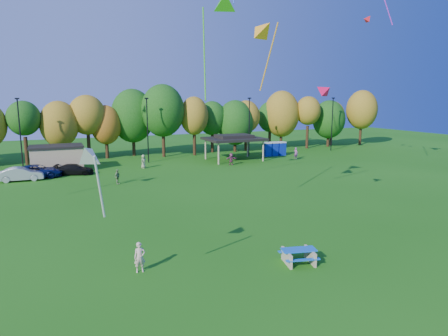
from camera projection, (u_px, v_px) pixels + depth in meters
name	position (u px, v px, depth m)	size (l,w,h in m)	color
ground	(293.00, 284.00, 19.87)	(160.00, 160.00, 0.00)	#19600F
tree_line	(119.00, 119.00, 59.50)	(93.57, 10.55, 11.15)	black
lamp_posts	(147.00, 128.00, 55.89)	(64.50, 0.25, 9.09)	black
utility_building	(57.00, 158.00, 49.94)	(6.30, 4.30, 3.25)	tan
pavilion	(234.00, 138.00, 58.20)	(8.20, 6.20, 3.77)	tan
porta_potties	(274.00, 149.00, 63.08)	(3.75, 1.29, 2.18)	#0C26A1
picnic_table	(299.00, 255.00, 22.30)	(2.23, 1.98, 0.83)	tan
kite_flyer	(140.00, 257.00, 21.13)	(0.60, 0.39, 1.65)	beige
car_b	(21.00, 174.00, 44.14)	(1.63, 4.68, 1.54)	#AFB0B5
car_c	(37.00, 171.00, 45.98)	(2.50, 5.41, 1.50)	#0D1753
car_d	(74.00, 169.00, 47.76)	(1.80, 4.43, 1.28)	black
far_person_0	(231.00, 159.00, 54.41)	(1.56, 0.50, 1.68)	#8F3B61
far_person_1	(296.00, 153.00, 59.84)	(0.63, 0.41, 1.73)	#9A4890
far_person_3	(117.00, 177.00, 42.51)	(0.94, 0.39, 1.61)	#6D8A54
far_person_5	(143.00, 161.00, 52.00)	(0.88, 0.57, 1.79)	#9CA16E
kite_0	(88.00, 154.00, 16.97)	(1.49, 2.22, 3.48)	silver
kite_2	(224.00, 1.00, 25.81)	(2.23, 4.49, 7.56)	green
kite_12	(264.00, 29.00, 30.15)	(2.07, 3.53, 5.67)	#FBA11A
kite_13	(322.00, 90.00, 29.59)	(1.47, 1.61, 1.33)	#C50A3B
kite_14	(368.00, 18.00, 46.64)	(1.30, 1.09, 1.12)	red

